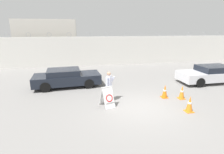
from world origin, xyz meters
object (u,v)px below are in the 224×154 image
at_px(parked_car_far_side, 211,74).
at_px(traffic_cone_mid, 165,91).
at_px(security_guard, 109,85).
at_px(barricade_sign, 107,97).
at_px(parked_car_front_coupe, 67,78).
at_px(traffic_cone_near, 182,92).
at_px(traffic_cone_far, 190,104).

bearing_deg(parked_car_far_side, traffic_cone_mid, 23.65).
height_order(traffic_cone_mid, parked_car_far_side, parked_car_far_side).
distance_m(security_guard, parked_car_far_side, 8.31).
xyz_separation_m(barricade_sign, parked_car_front_coupe, (-2.25, 3.81, 0.10)).
bearing_deg(traffic_cone_mid, barricade_sign, -170.66).
relative_size(traffic_cone_near, parked_car_front_coupe, 0.17).
distance_m(barricade_sign, security_guard, 0.88).
bearing_deg(traffic_cone_near, barricade_sign, -176.96).
bearing_deg(parked_car_front_coupe, traffic_cone_mid, -33.89).
bearing_deg(parked_car_front_coupe, barricade_sign, -63.88).
distance_m(barricade_sign, parked_car_front_coupe, 4.42).
bearing_deg(barricade_sign, traffic_cone_mid, -9.97).
height_order(barricade_sign, parked_car_front_coupe, parked_car_front_coupe).
height_order(security_guard, traffic_cone_far, security_guard).
relative_size(traffic_cone_near, parked_car_far_side, 0.17).
bearing_deg(parked_car_far_side, parked_car_front_coupe, -6.34).
relative_size(traffic_cone_near, traffic_cone_mid, 1.02).
bearing_deg(traffic_cone_near, parked_car_front_coupe, 151.64).
height_order(traffic_cone_far, parked_car_far_side, parked_car_far_side).
distance_m(traffic_cone_near, parked_car_far_side, 4.65).
relative_size(barricade_sign, parked_car_far_side, 0.22).
bearing_deg(security_guard, parked_car_front_coupe, 67.81).
xyz_separation_m(security_guard, parked_car_far_side, (8.07, 1.96, -0.27)).
relative_size(traffic_cone_mid, parked_car_far_side, 0.16).
height_order(security_guard, parked_car_front_coupe, security_guard).
relative_size(traffic_cone_far, parked_car_far_side, 0.17).
height_order(barricade_sign, security_guard, security_guard).
height_order(traffic_cone_mid, parked_car_front_coupe, parked_car_front_coupe).
bearing_deg(parked_car_far_side, traffic_cone_far, 41.67).
bearing_deg(parked_car_front_coupe, parked_car_far_side, -10.38).
bearing_deg(traffic_cone_mid, traffic_cone_near, -21.10).
distance_m(security_guard, traffic_cone_mid, 3.32).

